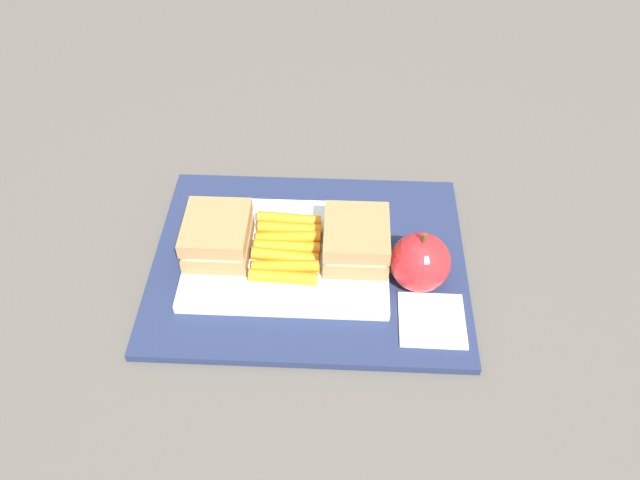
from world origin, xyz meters
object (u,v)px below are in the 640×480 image
at_px(food_tray, 288,254).
at_px(carrot_sticks_bundle, 287,247).
at_px(paper_napkin, 432,320).
at_px(sandwich_half_right, 356,240).
at_px(apple, 420,262).
at_px(sandwich_half_left, 217,235).

xyz_separation_m(food_tray, carrot_sticks_bundle, (0.00, -0.00, 0.01)).
bearing_deg(paper_napkin, sandwich_half_right, 134.96).
bearing_deg(paper_napkin, carrot_sticks_bundle, 152.87).
bearing_deg(food_tray, paper_napkin, -27.17).
xyz_separation_m(apple, paper_napkin, (0.01, -0.05, -0.03)).
distance_m(food_tray, sandwich_half_left, 0.08).
distance_m(food_tray, apple, 0.15).
bearing_deg(food_tray, apple, -11.07).
height_order(food_tray, carrot_sticks_bundle, carrot_sticks_bundle).
height_order(sandwich_half_left, apple, apple).
bearing_deg(carrot_sticks_bundle, sandwich_half_left, 179.90).
xyz_separation_m(sandwich_half_left, paper_napkin, (0.24, -0.08, -0.03)).
bearing_deg(food_tray, sandwich_half_left, 180.00).
xyz_separation_m(food_tray, sandwich_half_left, (-0.08, 0.00, 0.03)).
xyz_separation_m(carrot_sticks_bundle, paper_napkin, (0.16, -0.08, -0.02)).
bearing_deg(carrot_sticks_bundle, apple, -11.02).
distance_m(food_tray, carrot_sticks_bundle, 0.01).
xyz_separation_m(sandwich_half_right, apple, (0.07, -0.03, -0.00)).
height_order(carrot_sticks_bundle, apple, apple).
bearing_deg(apple, paper_napkin, -76.69).
xyz_separation_m(sandwich_half_left, carrot_sticks_bundle, (0.08, -0.00, -0.02)).
bearing_deg(carrot_sticks_bundle, food_tray, 98.82).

